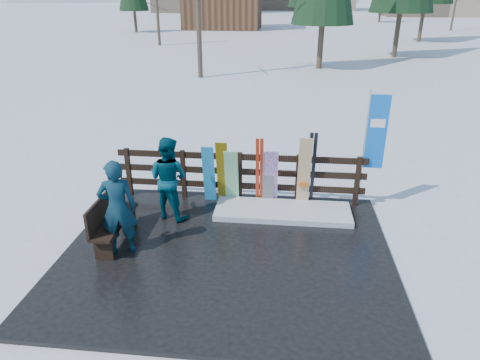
# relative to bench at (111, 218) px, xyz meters

# --- Properties ---
(ground) EXTENTS (700.00, 700.00, 0.00)m
(ground) POSITION_rel_bench_xyz_m (2.22, -0.12, -0.60)
(ground) COLOR white
(ground) RESTS_ON ground
(deck) EXTENTS (6.00, 5.00, 0.08)m
(deck) POSITION_rel_bench_xyz_m (2.22, -0.12, -0.56)
(deck) COLOR black
(deck) RESTS_ON ground
(fence) EXTENTS (5.60, 0.10, 1.15)m
(fence) POSITION_rel_bench_xyz_m (2.22, 2.08, 0.14)
(fence) COLOR black
(fence) RESTS_ON deck
(snow_patch) EXTENTS (2.91, 1.00, 0.12)m
(snow_patch) POSITION_rel_bench_xyz_m (3.21, 1.48, -0.46)
(snow_patch) COLOR white
(snow_patch) RESTS_ON deck
(bench) EXTENTS (0.41, 1.50, 0.97)m
(bench) POSITION_rel_bench_xyz_m (0.00, 0.00, 0.00)
(bench) COLOR black
(bench) RESTS_ON deck
(snowboard_0) EXTENTS (0.26, 0.30, 1.38)m
(snowboard_0) POSITION_rel_bench_xyz_m (1.55, 1.86, 0.18)
(snowboard_0) COLOR #2296D0
(snowboard_0) RESTS_ON deck
(snowboard_1) EXTENTS (0.30, 0.34, 1.30)m
(snowboard_1) POSITION_rel_bench_xyz_m (2.06, 1.86, 0.14)
(snowboard_1) COLOR white
(snowboard_1) RESTS_ON deck
(snowboard_2) EXTENTS (0.25, 0.36, 1.50)m
(snowboard_2) POSITION_rel_bench_xyz_m (1.86, 1.86, 0.24)
(snowboard_2) COLOR #E1B406
(snowboard_2) RESTS_ON deck
(snowboard_3) EXTENTS (0.28, 0.40, 1.35)m
(snowboard_3) POSITION_rel_bench_xyz_m (2.93, 1.86, 0.16)
(snowboard_3) COLOR white
(snowboard_3) RESTS_ON deck
(snowboard_4) EXTENTS (0.26, 0.29, 1.31)m
(snowboard_4) POSITION_rel_bench_xyz_m (2.87, 1.86, 0.14)
(snowboard_4) COLOR black
(snowboard_4) RESTS_ON deck
(snowboard_5) EXTENTS (0.27, 0.25, 1.64)m
(snowboard_5) POSITION_rel_bench_xyz_m (3.64, 1.86, 0.31)
(snowboard_5) COLOR silver
(snowboard_5) RESTS_ON deck
(ski_pair_a) EXTENTS (0.16, 0.26, 1.58)m
(ski_pair_a) POSITION_rel_bench_xyz_m (2.67, 1.93, 0.28)
(ski_pair_a) COLOR #B52E16
(ski_pair_a) RESTS_ON deck
(ski_pair_b) EXTENTS (0.17, 0.27, 1.75)m
(ski_pair_b) POSITION_rel_bench_xyz_m (3.79, 1.93, 0.36)
(ski_pair_b) COLOR black
(ski_pair_b) RESTS_ON deck
(rental_flag) EXTENTS (0.45, 0.04, 2.60)m
(rental_flag) POSITION_rel_bench_xyz_m (5.05, 2.13, 1.09)
(rental_flag) COLOR silver
(rental_flag) RESTS_ON deck
(person_front) EXTENTS (0.76, 0.61, 1.80)m
(person_front) POSITION_rel_bench_xyz_m (0.30, -0.31, 0.38)
(person_front) COLOR #10464E
(person_front) RESTS_ON deck
(person_back) EXTENTS (1.03, 0.92, 1.76)m
(person_back) POSITION_rel_bench_xyz_m (0.84, 1.13, 0.37)
(person_back) COLOR #054252
(person_back) RESTS_ON deck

